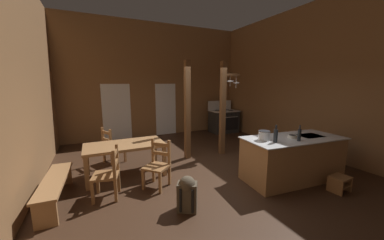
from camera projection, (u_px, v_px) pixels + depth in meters
ground_plane at (210, 176)px, 4.89m from camera, size 7.66×9.12×0.10m
wall_back at (156, 81)px, 8.26m from camera, size 7.66×0.14×4.33m
wall_left at (1, 77)px, 3.02m from camera, size 0.14×9.12×4.33m
wall_right at (318, 80)px, 5.99m from camera, size 0.14×9.12×4.33m
glazed_door_back_left at (117, 112)px, 7.74m from camera, size 1.00×0.01×2.05m
glazed_panel_back_right at (166, 109)px, 8.54m from camera, size 0.84×0.01×2.05m
kitchen_island at (292, 158)px, 4.58m from camera, size 2.23×1.14×0.94m
stove_range at (224, 121)px, 9.02m from camera, size 1.17×0.86×1.32m
support_post_with_pot_rack at (224, 106)px, 6.10m from camera, size 0.60×0.24×2.68m
support_post_center at (187, 111)px, 5.72m from camera, size 0.14×0.14×2.68m
step_stool at (340, 183)px, 4.09m from camera, size 0.38×0.30×0.30m
dining_table at (125, 148)px, 4.73m from camera, size 1.70×0.90×0.74m
ladderback_chair_near_window at (158, 165)px, 4.25m from camera, size 0.62×0.62×0.95m
ladderback_chair_by_post at (109, 174)px, 3.83m from camera, size 0.53×0.53×0.95m
ladderback_chair_at_table_end at (112, 146)px, 5.51m from camera, size 0.59×0.59×0.95m
bench_along_left_wall at (55, 186)px, 3.68m from camera, size 0.45×1.59×0.44m
backpack at (187, 193)px, 3.45m from camera, size 0.39×0.38×0.60m
stockpot_on_counter at (264, 135)px, 4.27m from camera, size 0.30×0.23×0.19m
mixing_bowl_on_counter at (292, 137)px, 4.45m from camera, size 0.18×0.18×0.07m
bottle_tall_on_counter at (276, 136)px, 4.11m from camera, size 0.08×0.08×0.34m
bottle_short_on_counter at (299, 135)px, 4.20m from camera, size 0.06×0.06×0.33m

